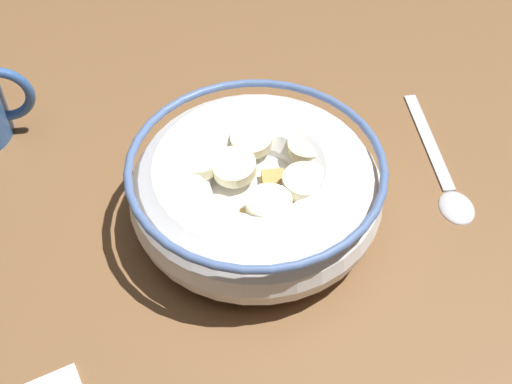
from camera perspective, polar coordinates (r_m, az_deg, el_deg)
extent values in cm
cube|color=brown|center=(53.70, 0.00, -2.83)|extent=(90.59, 90.59, 2.00)
cylinder|color=white|center=(52.69, 0.00, -1.95)|extent=(9.98, 9.98, 0.60)
torus|color=white|center=(50.61, 0.00, 0.03)|extent=(18.15, 18.15, 6.07)
torus|color=#4C6699|center=(48.60, 0.00, 2.17)|extent=(18.21, 18.21, 0.60)
cylinder|color=white|center=(50.28, 0.00, 0.37)|extent=(14.51, 14.51, 0.40)
cube|color=tan|center=(52.31, 3.33, 3.89)|extent=(1.99, 2.06, 0.98)
cube|color=tan|center=(52.84, 0.60, 4.19)|extent=(1.86, 1.79, 0.96)
cube|color=tan|center=(51.43, -4.74, 2.69)|extent=(1.77, 1.81, 0.87)
cube|color=#B78947|center=(53.79, 2.90, 5.22)|extent=(2.41, 2.42, 0.93)
cube|color=#B78947|center=(47.81, 0.28, -1.83)|extent=(1.84, 1.84, 0.76)
cube|color=#B78947|center=(49.67, 1.49, 0.67)|extent=(1.70, 1.76, 0.91)
cube|color=#B78947|center=(48.62, -6.10, -0.84)|extent=(2.11, 2.11, 0.78)
cube|color=tan|center=(46.62, -3.75, -3.74)|extent=(2.36, 2.36, 0.77)
cube|color=#AD7F42|center=(52.54, -2.87, 3.87)|extent=(2.31, 2.32, 0.85)
cube|color=tan|center=(50.41, 7.19, 0.96)|extent=(2.44, 2.43, 0.99)
cube|color=#B78947|center=(46.57, 0.31, -3.95)|extent=(2.42, 2.43, 0.96)
cube|color=tan|center=(47.12, -1.52, -2.61)|extent=(2.13, 2.08, 0.95)
cube|color=#B78947|center=(47.64, 3.02, -2.28)|extent=(2.29, 2.26, 0.90)
cube|color=#AD7F42|center=(49.23, 5.94, -0.03)|extent=(2.41, 2.40, 0.91)
cylinder|color=#F9EFC6|center=(48.32, 3.98, 0.80)|extent=(3.61, 3.60, 0.98)
cylinder|color=beige|center=(46.08, -3.33, -2.00)|extent=(3.91, 3.92, 0.98)
cylinder|color=beige|center=(50.03, -4.79, 2.46)|extent=(3.93, 3.92, 1.21)
cylinder|color=#F4EABC|center=(51.58, 0.05, 4.35)|extent=(4.19, 4.24, 1.52)
cylinder|color=beige|center=(51.01, 4.35, 3.72)|extent=(3.91, 3.85, 1.20)
cylinder|color=#F9EFC6|center=(46.93, 1.06, -0.99)|extent=(3.78, 3.81, 1.12)
cylinder|color=#F4EABC|center=(49.55, -1.77, 2.04)|extent=(4.14, 4.17, 1.37)
ellipsoid|color=#B7B7BC|center=(55.41, 15.97, -0.99)|extent=(2.78, 3.47, 0.80)
cube|color=#B7B7BC|center=(60.12, 13.76, 4.13)|extent=(1.37, 11.29, 0.36)
torus|color=#335999|center=(60.25, -19.89, 7.42)|extent=(5.29, 0.80, 5.29)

